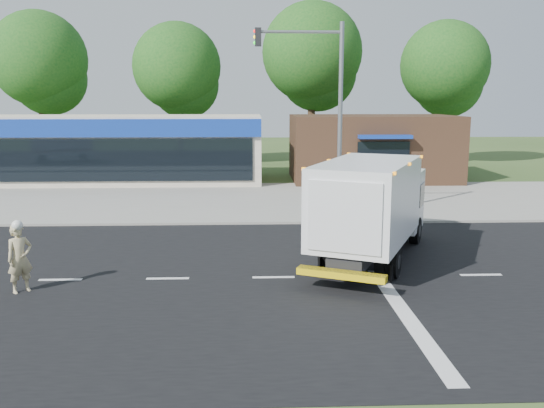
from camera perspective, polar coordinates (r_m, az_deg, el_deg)
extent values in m
plane|color=#385123|center=(16.51, 0.15, -7.33)|extent=(120.00, 120.00, 0.00)
cube|color=black|center=(16.51, 0.15, -7.31)|extent=(60.00, 14.00, 0.02)
cube|color=gray|center=(24.43, -0.63, -1.32)|extent=(60.00, 2.40, 0.12)
cube|color=gray|center=(30.14, -0.93, 0.83)|extent=(60.00, 9.00, 0.02)
cube|color=silver|center=(17.34, -20.23, -7.05)|extent=(1.20, 0.15, 0.01)
cube|color=silver|center=(16.66, -10.30, -7.27)|extent=(1.20, 0.15, 0.01)
cube|color=silver|center=(16.51, 0.15, -7.27)|extent=(1.20, 0.15, 0.01)
cube|color=silver|center=(16.89, 10.45, -7.03)|extent=(1.20, 0.15, 0.01)
cube|color=silver|center=(17.78, 19.99, -6.61)|extent=(1.20, 0.15, 0.01)
cube|color=silver|center=(14.14, 13.12, -10.63)|extent=(0.40, 7.00, 0.01)
cube|color=black|center=(17.55, 9.26, -4.05)|extent=(2.96, 4.87, 0.34)
cube|color=white|center=(20.72, 11.58, 0.45)|extent=(2.74, 2.67, 2.06)
cube|color=black|center=(21.59, 12.08, 1.36)|extent=(1.76, 0.92, 0.88)
cube|color=white|center=(17.26, 9.39, 0.37)|extent=(4.20, 5.45, 2.31)
cube|color=silver|center=(14.91, 7.18, -1.34)|extent=(1.81, 0.88, 1.87)
cube|color=yellow|center=(15.12, 6.87, -6.95)|extent=(2.28, 1.30, 0.18)
cube|color=orange|center=(17.10, 9.50, 4.10)|extent=(4.16, 5.29, 0.08)
cylinder|color=black|center=(21.16, 9.02, -2.16)|extent=(0.66, 0.98, 0.94)
cylinder|color=black|center=(20.82, 14.02, -2.55)|extent=(0.66, 0.98, 0.94)
cylinder|color=black|center=(17.21, 5.50, -5.00)|extent=(0.66, 0.98, 0.94)
cylinder|color=black|center=(16.76, 11.96, -5.60)|extent=(0.66, 0.98, 0.94)
imported|color=tan|center=(16.46, -23.71, -4.97)|extent=(0.79, 0.78, 1.83)
sphere|color=white|center=(16.26, -23.93, -1.95)|extent=(0.28, 0.28, 0.28)
cube|color=#BCB09C|center=(36.80, -15.37, 5.32)|extent=(18.00, 6.00, 4.00)
cube|color=#11349C|center=(33.76, -16.65, 7.21)|extent=(18.00, 0.30, 1.00)
cube|color=black|center=(33.89, -16.49, 4.18)|extent=(17.00, 0.12, 2.40)
cube|color=#382316|center=(36.65, 9.91, 5.52)|extent=(10.00, 6.00, 4.00)
cube|color=#11349C|center=(33.57, 11.05, 6.58)|extent=(3.00, 1.20, 0.20)
cube|color=black|center=(33.73, 10.95, 4.22)|extent=(3.00, 0.12, 2.20)
cylinder|color=gray|center=(23.62, 6.75, 7.84)|extent=(0.18, 0.18, 8.00)
cylinder|color=gray|center=(23.54, 2.68, 16.67)|extent=(3.40, 0.12, 0.12)
cube|color=black|center=(23.44, -1.39, 16.21)|extent=(0.25, 0.25, 0.70)
cylinder|color=#332114|center=(46.35, -21.76, 8.01)|extent=(0.56, 0.56, 7.35)
sphere|color=#164E19|center=(46.42, -22.11, 13.19)|extent=(6.93, 6.93, 6.93)
sphere|color=#164E19|center=(46.67, -21.20, 11.55)|extent=(5.46, 5.46, 5.46)
cylinder|color=#332114|center=(44.07, -9.26, 8.20)|extent=(0.56, 0.56, 6.86)
sphere|color=#164E19|center=(44.10, -9.41, 13.29)|extent=(6.47, 6.47, 6.47)
sphere|color=#164E19|center=(44.49, -8.63, 11.65)|extent=(5.10, 5.10, 5.10)
cylinder|color=#332114|center=(43.97, 3.92, 8.94)|extent=(0.56, 0.56, 7.84)
sphere|color=#164E19|center=(44.09, 4.00, 14.77)|extent=(7.39, 7.39, 7.39)
sphere|color=#164E19|center=(44.55, 4.56, 12.84)|extent=(5.82, 5.82, 5.82)
cylinder|color=#332114|center=(46.13, 16.49, 8.09)|extent=(0.56, 0.56, 7.00)
sphere|color=#164E19|center=(46.17, 16.75, 13.05)|extent=(6.60, 6.60, 6.60)
sphere|color=#164E19|center=(46.75, 17.06, 11.40)|extent=(5.20, 5.20, 5.20)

